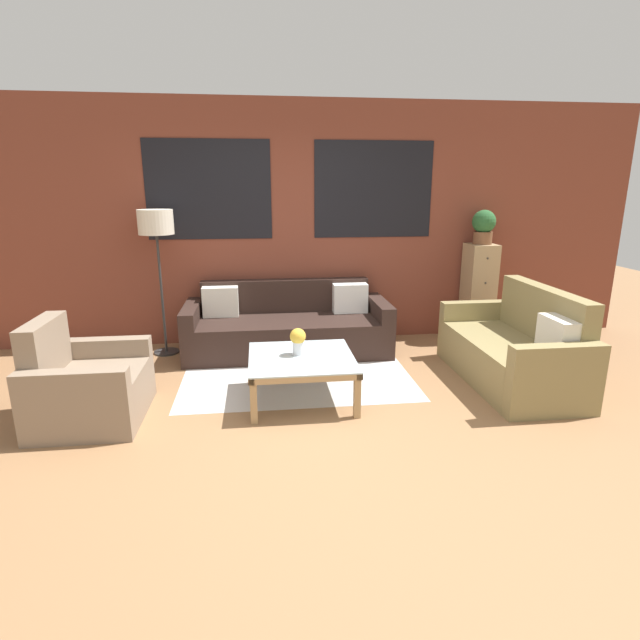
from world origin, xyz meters
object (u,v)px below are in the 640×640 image
potted_plant (484,226)px  couch_dark (288,328)px  floor_lamp (156,230)px  coffee_table (301,363)px  armchair_corner (87,387)px  flower_vase (298,340)px  settee_vintage (515,351)px  drawer_cabinet (478,292)px

potted_plant → couch_dark: bearing=-174.4°
couch_dark → floor_lamp: bearing=175.8°
coffee_table → potted_plant: bearing=34.5°
armchair_corner → flower_vase: size_ratio=3.86×
coffee_table → potted_plant: size_ratio=2.27×
settee_vintage → flower_vase: bearing=-176.9°
floor_lamp → flower_vase: 2.16m
settee_vintage → coffee_table: bearing=-175.4°
armchair_corner → drawer_cabinet: (4.08, 1.75, 0.31)m
floor_lamp → flower_vase: floor_lamp is taller
armchair_corner → coffee_table: (1.76, 0.16, 0.07)m
couch_dark → flower_vase: size_ratio=9.48×
floor_lamp → coffee_table: bearing=-45.6°
armchair_corner → coffee_table: armchair_corner is taller
drawer_cabinet → flower_vase: size_ratio=4.87×
settee_vintage → coffee_table: settee_vintage is taller
floor_lamp → drawer_cabinet: (3.74, 0.13, -0.81)m
floor_lamp → couch_dark: bearing=-4.2°
couch_dark → floor_lamp: (-1.38, 0.10, 1.12)m
couch_dark → floor_lamp: size_ratio=1.42×
floor_lamp → potted_plant: bearing=2.0°
potted_plant → flower_vase: potted_plant is taller
settee_vintage → potted_plant: potted_plant is taller
coffee_table → floor_lamp: size_ratio=0.57×
settee_vintage → drawer_cabinet: (0.24, 1.42, 0.28)m
drawer_cabinet → flower_vase: (-2.34, -1.54, -0.04)m
potted_plant → flower_vase: bearing=-146.7°
couch_dark → potted_plant: potted_plant is taller
couch_dark → armchair_corner: (-1.72, -1.52, 0.00)m
armchair_corner → couch_dark: bearing=41.5°
drawer_cabinet → potted_plant: bearing=90.0°
coffee_table → floor_lamp: bearing=134.4°
potted_plant → flower_vase: (-2.34, -1.54, -0.84)m
settee_vintage → armchair_corner: settee_vintage is taller
potted_plant → armchair_corner: bearing=-156.7°
couch_dark → coffee_table: bearing=-88.2°
potted_plant → drawer_cabinet: bearing=-90.0°
armchair_corner → potted_plant: (4.08, 1.75, 1.11)m
coffee_table → drawer_cabinet: drawer_cabinet is taller
coffee_table → armchair_corner: bearing=-174.7°
couch_dark → flower_vase: bearing=-89.2°
settee_vintage → floor_lamp: 3.89m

